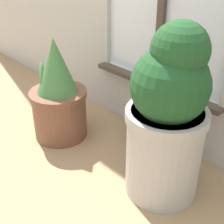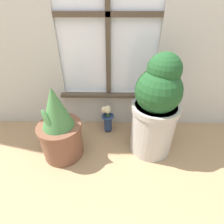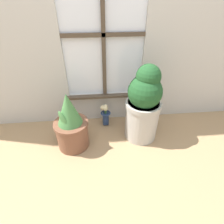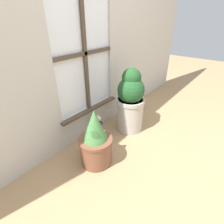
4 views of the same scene
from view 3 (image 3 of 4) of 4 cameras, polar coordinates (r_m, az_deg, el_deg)
The scene contains 4 objects.
ground_plane at distance 1.64m, azimuth -0.79°, elevation -13.46°, with size 10.00×10.00×0.00m, color tan.
potted_plant_left at distance 1.60m, azimuth -13.25°, elevation -4.16°, with size 0.31×0.31×0.56m.
potted_plant_right at distance 1.62m, azimuth 10.26°, elevation 2.25°, with size 0.33×0.33×0.75m.
flower_vase at distance 1.86m, azimuth -2.18°, elevation -0.68°, with size 0.11×0.11×0.26m.
Camera 3 is at (-0.08, -1.08, 1.24)m, focal length 28.00 mm.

